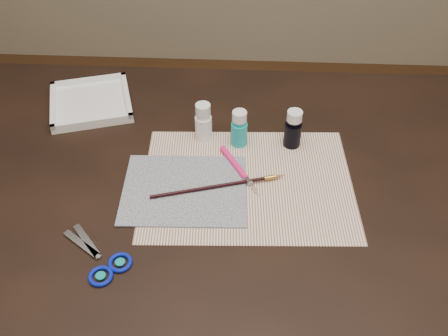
{
  "coord_description": "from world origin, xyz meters",
  "views": [
    {
      "loc": [
        0.04,
        -0.73,
        1.49
      ],
      "look_at": [
        0.0,
        0.0,
        0.8
      ],
      "focal_mm": 40.0,
      "sensor_mm": 36.0,
      "label": 1
    }
  ],
  "objects_px": {
    "paint_bottle_navy": "(293,129)",
    "palette_tray": "(91,102)",
    "paint_bottle_cyan": "(239,128)",
    "paint_bottle_white": "(203,122)",
    "canvas": "(185,189)",
    "scissors": "(91,254)",
    "paper": "(247,183)"
  },
  "relations": [
    {
      "from": "canvas",
      "to": "palette_tray",
      "type": "height_order",
      "value": "palette_tray"
    },
    {
      "from": "paper",
      "to": "paint_bottle_white",
      "type": "relative_size",
      "value": 4.68
    },
    {
      "from": "paper",
      "to": "paint_bottle_white",
      "type": "height_order",
      "value": "paint_bottle_white"
    },
    {
      "from": "canvas",
      "to": "paint_bottle_white",
      "type": "height_order",
      "value": "paint_bottle_white"
    },
    {
      "from": "paint_bottle_navy",
      "to": "palette_tray",
      "type": "xyz_separation_m",
      "value": [
        -0.49,
        0.13,
        -0.04
      ]
    },
    {
      "from": "paint_bottle_cyan",
      "to": "palette_tray",
      "type": "height_order",
      "value": "paint_bottle_cyan"
    },
    {
      "from": "scissors",
      "to": "palette_tray",
      "type": "relative_size",
      "value": 0.89
    },
    {
      "from": "paper",
      "to": "paint_bottle_white",
      "type": "bearing_deg",
      "value": 125.84
    },
    {
      "from": "scissors",
      "to": "palette_tray",
      "type": "bearing_deg",
      "value": -40.51
    },
    {
      "from": "paint_bottle_cyan",
      "to": "scissors",
      "type": "relative_size",
      "value": 0.52
    },
    {
      "from": "paint_bottle_white",
      "to": "paint_bottle_cyan",
      "type": "xyz_separation_m",
      "value": [
        0.08,
        -0.02,
        -0.0
      ]
    },
    {
      "from": "paint_bottle_white",
      "to": "palette_tray",
      "type": "height_order",
      "value": "paint_bottle_white"
    },
    {
      "from": "canvas",
      "to": "scissors",
      "type": "xyz_separation_m",
      "value": [
        -0.15,
        -0.17,
        0.0
      ]
    },
    {
      "from": "canvas",
      "to": "paint_bottle_navy",
      "type": "relative_size",
      "value": 2.72
    },
    {
      "from": "paint_bottle_cyan",
      "to": "palette_tray",
      "type": "xyz_separation_m",
      "value": [
        -0.37,
        0.13,
        -0.03
      ]
    },
    {
      "from": "paint_bottle_white",
      "to": "paint_bottle_navy",
      "type": "xyz_separation_m",
      "value": [
        0.2,
        -0.01,
        -0.0
      ]
    },
    {
      "from": "canvas",
      "to": "scissors",
      "type": "bearing_deg",
      "value": -131.44
    },
    {
      "from": "paint_bottle_navy",
      "to": "scissors",
      "type": "distance_m",
      "value": 0.5
    },
    {
      "from": "paint_bottle_white",
      "to": "canvas",
      "type": "bearing_deg",
      "value": -98.68
    },
    {
      "from": "canvas",
      "to": "paint_bottle_navy",
      "type": "distance_m",
      "value": 0.28
    },
    {
      "from": "paint_bottle_cyan",
      "to": "paint_bottle_navy",
      "type": "height_order",
      "value": "paint_bottle_navy"
    },
    {
      "from": "paint_bottle_navy",
      "to": "palette_tray",
      "type": "bearing_deg",
      "value": 165.48
    },
    {
      "from": "paper",
      "to": "paint_bottle_cyan",
      "type": "relative_size",
      "value": 4.88
    },
    {
      "from": "paper",
      "to": "palette_tray",
      "type": "distance_m",
      "value": 0.47
    },
    {
      "from": "paint_bottle_white",
      "to": "scissors",
      "type": "height_order",
      "value": "paint_bottle_white"
    },
    {
      "from": "paper",
      "to": "paint_bottle_navy",
      "type": "height_order",
      "value": "paint_bottle_navy"
    },
    {
      "from": "paint_bottle_navy",
      "to": "paint_bottle_white",
      "type": "bearing_deg",
      "value": 175.81
    },
    {
      "from": "canvas",
      "to": "scissors",
      "type": "height_order",
      "value": "scissors"
    },
    {
      "from": "paint_bottle_navy",
      "to": "palette_tray",
      "type": "height_order",
      "value": "paint_bottle_navy"
    },
    {
      "from": "paint_bottle_cyan",
      "to": "palette_tray",
      "type": "bearing_deg",
      "value": 160.85
    },
    {
      "from": "paper",
      "to": "scissors",
      "type": "bearing_deg",
      "value": -144.35
    },
    {
      "from": "paper",
      "to": "paint_bottle_cyan",
      "type": "height_order",
      "value": "paint_bottle_cyan"
    }
  ]
}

